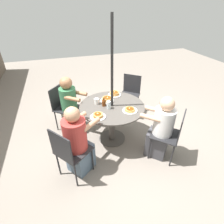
{
  "coord_description": "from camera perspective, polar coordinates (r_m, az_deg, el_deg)",
  "views": [
    {
      "loc": [
        -2.46,
        0.76,
        2.25
      ],
      "look_at": [
        0.0,
        0.0,
        0.6
      ],
      "focal_mm": 28.0,
      "sensor_mm": 36.0,
      "label": 1
    }
  ],
  "objects": [
    {
      "name": "patio_chair_west",
      "position": [
        2.51,
        -13.84,
        -12.23
      ],
      "size": [
        0.59,
        0.59,
        0.88
      ],
      "rotation": [
        0.0,
        0.0,
        -2.48
      ],
      "color": "#232326",
      "rests_on": "ground"
    },
    {
      "name": "patio_chair_north",
      "position": [
        2.88,
        18.81,
        -6.51
      ],
      "size": [
        0.59,
        0.59,
        0.88
      ],
      "rotation": [
        0.0,
        0.0,
        -0.77
      ],
      "color": "#232326",
      "rests_on": "ground"
    },
    {
      "name": "drinking_glass_a",
      "position": [
        2.88,
        -1.1,
        2.33
      ],
      "size": [
        0.07,
        0.07,
        0.13
      ],
      "primitive_type": "cylinder",
      "color": "silver",
      "rests_on": "patio_table"
    },
    {
      "name": "pancake_plate_b",
      "position": [
        2.69,
        -4.6,
        -1.26
      ],
      "size": [
        0.24,
        0.24,
        0.07
      ],
      "color": "white",
      "rests_on": "patio_table"
    },
    {
      "name": "diner_west",
      "position": [
        2.58,
        -11.14,
        -9.98
      ],
      "size": [
        0.55,
        0.57,
        1.14
      ],
      "rotation": [
        0.0,
        0.0,
        -2.48
      ],
      "color": "slate",
      "rests_on": "ground"
    },
    {
      "name": "ground_plane",
      "position": [
        3.42,
        0.0,
        -8.51
      ],
      "size": [
        12.0,
        12.0,
        0.0
      ],
      "primitive_type": "plane",
      "color": "gray"
    },
    {
      "name": "diner_north",
      "position": [
        2.89,
        15.56,
        -5.65
      ],
      "size": [
        0.54,
        0.54,
        1.11
      ],
      "rotation": [
        0.0,
        0.0,
        -0.77
      ],
      "color": "#3D3D42",
      "rests_on": "ground"
    },
    {
      "name": "coffee_cup",
      "position": [
        3.03,
        -5.04,
        3.53
      ],
      "size": [
        0.09,
        0.09,
        0.1
      ],
      "color": "white",
      "rests_on": "patio_table"
    },
    {
      "name": "pancake_plate_a",
      "position": [
        3.32,
        0.83,
        5.96
      ],
      "size": [
        0.24,
        0.24,
        0.07
      ],
      "color": "white",
      "rests_on": "patio_table"
    },
    {
      "name": "patio_table",
      "position": [
        3.07,
        0.0,
        -0.36
      ],
      "size": [
        1.12,
        1.12,
        0.73
      ],
      "color": "#4C4742",
      "rests_on": "ground"
    },
    {
      "name": "diner_south",
      "position": [
        3.47,
        -13.4,
        1.85
      ],
      "size": [
        0.52,
        0.54,
        1.12
      ],
      "rotation": [
        0.0,
        0.0,
        -3.83
      ],
      "color": "gray",
      "rests_on": "ground"
    },
    {
      "name": "patio_chair_south",
      "position": [
        3.56,
        -15.62,
        2.21
      ],
      "size": [
        0.59,
        0.59,
        0.88
      ],
      "rotation": [
        0.0,
        0.0,
        -3.83
      ],
      "color": "#232326",
      "rests_on": "ground"
    },
    {
      "name": "patio_chair_east",
      "position": [
        3.95,
        5.91,
        6.42
      ],
      "size": [
        0.59,
        0.59,
        0.88
      ],
      "rotation": [
        0.0,
        0.0,
        0.87
      ],
      "color": "#232326",
      "rests_on": "ground"
    },
    {
      "name": "syrup_bottle",
      "position": [
        2.96,
        -2.69,
        3.07
      ],
      "size": [
        0.09,
        0.06,
        0.15
      ],
      "color": "#602D0F",
      "rests_on": "patio_table"
    },
    {
      "name": "pancake_plate_d",
      "position": [
        3.12,
        -1.57,
        4.14
      ],
      "size": [
        0.24,
        0.24,
        0.08
      ],
      "color": "white",
      "rests_on": "patio_table"
    },
    {
      "name": "pancake_plate_c",
      "position": [
        2.85,
        5.84,
        0.66
      ],
      "size": [
        0.24,
        0.24,
        0.05
      ],
      "color": "white",
      "rests_on": "patio_table"
    },
    {
      "name": "umbrella_pole",
      "position": [
        2.83,
        0.0,
        7.89
      ],
      "size": [
        0.04,
        0.04,
        2.13
      ],
      "primitive_type": "cylinder",
      "color": "black",
      "rests_on": "ground"
    }
  ]
}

